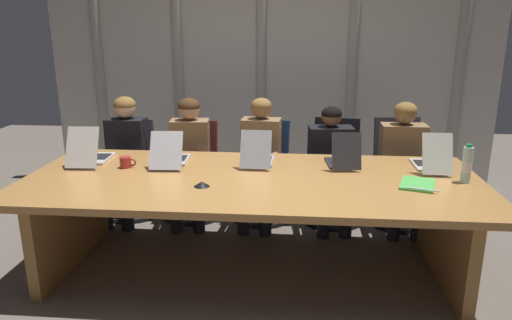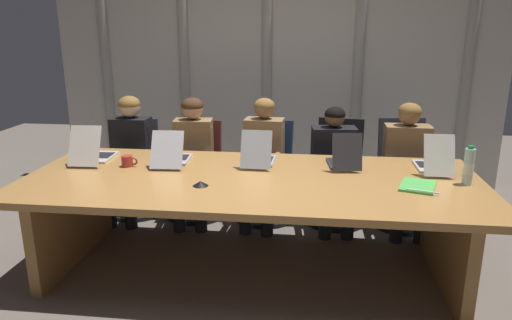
{
  "view_description": "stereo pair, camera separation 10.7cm",
  "coord_description": "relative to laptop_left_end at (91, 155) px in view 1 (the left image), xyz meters",
  "views": [
    {
      "loc": [
        0.32,
        -3.26,
        1.81
      ],
      "look_at": [
        0.02,
        0.12,
        0.84
      ],
      "focal_mm": 33.18,
      "sensor_mm": 36.0,
      "label": 1
    },
    {
      "loc": [
        0.42,
        -3.25,
        1.81
      ],
      "look_at": [
        0.02,
        0.12,
        0.84
      ],
      "focal_mm": 33.18,
      "sensor_mm": 36.0,
      "label": 2
    }
  ],
  "objects": [
    {
      "name": "office_chair_right_end",
      "position": [
        2.63,
        0.79,
        -0.44
      ],
      "size": [
        0.6,
        0.61,
        0.97
      ],
      "rotation": [
        0.0,
        0.0,
        -1.44
      ],
      "color": "#2D2D38",
      "rests_on": "ground_plane"
    },
    {
      "name": "laptop_left_end",
      "position": [
        0.0,
        0.0,
        0.0
      ],
      "size": [
        0.27,
        0.5,
        0.31
      ],
      "rotation": [
        0.0,
        0.0,
        1.62
      ],
      "color": "beige",
      "rests_on": "conference_table"
    },
    {
      "name": "office_chair_left_end",
      "position": [
        0.02,
        0.78,
        -0.46
      ],
      "size": [
        0.6,
        0.61,
        0.9
      ],
      "rotation": [
        0.0,
        0.0,
        -1.41
      ],
      "color": "#2D2D38",
      "rests_on": "ground_plane"
    },
    {
      "name": "laptop_left_mid",
      "position": [
        0.65,
        0.02,
        -0.0
      ],
      "size": [
        0.28,
        0.49,
        0.29
      ],
      "rotation": [
        0.0,
        0.0,
        1.63
      ],
      "color": "#BCBCC1",
      "rests_on": "conference_table"
    },
    {
      "name": "conference_mic_left_side",
      "position": [
        1.01,
        -0.52,
        -0.04
      ],
      "size": [
        0.11,
        0.11,
        0.03
      ],
      "primitive_type": "cone",
      "color": "black",
      "rests_on": "conference_table"
    },
    {
      "name": "office_chair_center",
      "position": [
        1.33,
        0.79,
        -0.46
      ],
      "size": [
        0.6,
        0.61,
        0.93
      ],
      "rotation": [
        0.0,
        0.0,
        -1.73
      ],
      "color": "navy",
      "rests_on": "ground_plane"
    },
    {
      "name": "person_right_end",
      "position": [
        2.61,
        0.63,
        -0.14
      ],
      "size": [
        0.41,
        0.55,
        1.15
      ],
      "rotation": [
        0.0,
        0.0,
        -1.57
      ],
      "color": "olive",
      "rests_on": "ground_plane"
    },
    {
      "name": "person_center",
      "position": [
        1.31,
        0.63,
        -0.14
      ],
      "size": [
        0.39,
        0.57,
        1.17
      ],
      "rotation": [
        0.0,
        0.0,
        -1.65
      ],
      "color": "olive",
      "rests_on": "ground_plane"
    },
    {
      "name": "office_chair_left_mid",
      "position": [
        0.65,
        0.79,
        -0.46
      ],
      "size": [
        0.6,
        0.6,
        0.9
      ],
      "rotation": [
        0.0,
        0.0,
        -1.58
      ],
      "color": "#511E19",
      "rests_on": "ground_plane"
    },
    {
      "name": "laptop_right_end",
      "position": [
        2.68,
        0.04,
        -0.0
      ],
      "size": [
        0.22,
        0.46,
        0.31
      ],
      "rotation": [
        0.0,
        0.0,
        1.57
      ],
      "color": "beige",
      "rests_on": "conference_table"
    },
    {
      "name": "person_left_mid",
      "position": [
        0.66,
        0.63,
        -0.14
      ],
      "size": [
        0.4,
        0.57,
        1.16
      ],
      "rotation": [
        0.0,
        0.0,
        -1.47
      ],
      "color": "olive",
      "rests_on": "ground_plane"
    },
    {
      "name": "person_left_end",
      "position": [
        0.04,
        0.63,
        -0.13
      ],
      "size": [
        0.37,
        0.55,
        1.17
      ],
      "rotation": [
        0.0,
        0.0,
        -1.59
      ],
      "color": "black",
      "rests_on": "ground_plane"
    },
    {
      "name": "conference_table",
      "position": [
        1.33,
        -0.29,
        -0.22
      ],
      "size": [
        3.32,
        1.39,
        0.74
      ],
      "color": "#B77F42",
      "rests_on": "ground_plane"
    },
    {
      "name": "curtain_backdrop",
      "position": [
        1.33,
        1.89,
        0.51
      ],
      "size": [
        5.05,
        0.17,
        2.62
      ],
      "color": "beige",
      "rests_on": "ground_plane"
    },
    {
      "name": "water_bottle_primary",
      "position": [
        2.84,
        -0.27,
        0.07
      ],
      "size": [
        0.07,
        0.07,
        0.28
      ],
      "color": "silver",
      "rests_on": "conference_table"
    },
    {
      "name": "laptop_right_mid",
      "position": [
        2.01,
        0.06,
        -0.0
      ],
      "size": [
        0.26,
        0.4,
        0.3
      ],
      "rotation": [
        0.0,
        0.0,
        1.68
      ],
      "color": "#2D2D33",
      "rests_on": "conference_table"
    },
    {
      "name": "ground_plane",
      "position": [
        1.33,
        -0.29,
        -0.8
      ],
      "size": [
        10.11,
        10.11,
        0.0
      ],
      "primitive_type": "plane",
      "color": "#6B6056"
    },
    {
      "name": "spiral_notepad",
      "position": [
        2.49,
        -0.37,
        -0.05
      ],
      "size": [
        0.3,
        0.36,
        0.03
      ],
      "rotation": [
        0.0,
        0.0,
        -0.31
      ],
      "color": "#4CB74C",
      "rests_on": "conference_table"
    },
    {
      "name": "person_right_mid",
      "position": [
        1.97,
        0.63,
        -0.17
      ],
      "size": [
        0.45,
        0.57,
        1.11
      ],
      "rotation": [
        0.0,
        0.0,
        -1.47
      ],
      "color": "black",
      "rests_on": "ground_plane"
    },
    {
      "name": "coffee_mug_near",
      "position": [
        0.33,
        -0.13,
        -0.02
      ],
      "size": [
        0.13,
        0.09,
        0.09
      ],
      "color": "#B2332D",
      "rests_on": "conference_table"
    },
    {
      "name": "laptop_center",
      "position": [
        1.35,
        0.06,
        -0.0
      ],
      "size": [
        0.25,
        0.43,
        0.3
      ],
      "rotation": [
        0.0,
        0.0,
        1.55
      ],
      "color": "#A8ADB7",
      "rests_on": "conference_table"
    },
    {
      "name": "office_chair_right_mid",
      "position": [
        2.01,
        0.79,
        -0.45
      ],
      "size": [
        0.6,
        0.61,
        0.95
      ],
      "rotation": [
        0.0,
        0.0,
        -1.72
      ],
      "color": "black",
      "rests_on": "ground_plane"
    }
  ]
}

